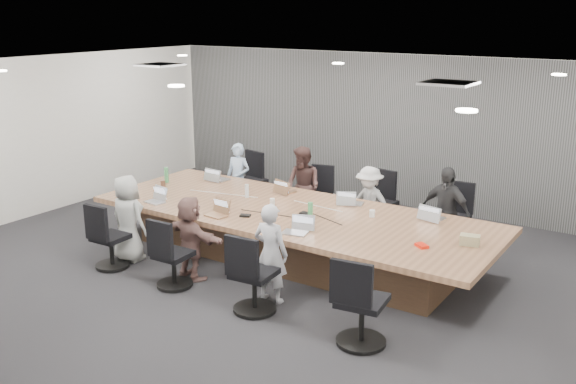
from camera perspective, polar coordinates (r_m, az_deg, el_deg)
The scene contains 40 objects.
floor at distance 9.21m, azimuth -1.38°, elevation -6.87°, with size 10.00×8.00×0.00m, color #28282C.
ceiling at distance 8.52m, azimuth -1.51°, elevation 10.76°, with size 10.00×8.00×0.00m, color white.
wall_back at distance 12.18m, azimuth 9.40°, elevation 5.47°, with size 10.00×2.80×0.00m, color silver.
wall_front at distance 6.08m, azimuth -23.60°, elevation -6.34°, with size 10.00×2.80×0.00m, color silver.
wall_left at distance 12.26m, azimuth -21.09°, elevation 4.68°, with size 8.00×2.80×0.00m, color silver.
curtain at distance 12.11m, azimuth 9.24°, elevation 5.42°, with size 9.80×0.04×2.80m, color #5D5D5D.
conference_table at distance 9.45m, azimuth 0.33°, elevation -3.65°, with size 6.00×2.20×0.74m.
chair_0 at distance 11.88m, azimuth -3.40°, elevation 0.59°, with size 0.58×0.58×0.86m, color black, non-canonical shape.
chair_1 at distance 11.16m, azimuth 2.29°, elevation -0.73°, with size 0.50×0.50×0.74m, color black, non-canonical shape.
chair_2 at distance 10.58m, azimuth 8.02°, elevation -1.44°, with size 0.59×0.59×0.87m, color black, non-canonical shape.
chair_3 at distance 10.15m, azimuth 14.36°, elevation -2.65°, with size 0.57×0.57×0.84m, color black, non-canonical shape.
chair_4 at distance 9.48m, azimuth -15.47°, elevation -4.34°, with size 0.51×0.51×0.75m, color black, non-canonical shape.
chair_5 at distance 8.65m, azimuth -10.14°, elevation -5.97°, with size 0.51×0.51×0.75m, color black, non-canonical shape.
chair_6 at distance 7.84m, azimuth -3.01°, elevation -7.78°, with size 0.56×0.56×0.83m, color black, non-canonical shape.
chair_7 at distance 7.14m, azimuth 6.60°, elevation -10.18°, with size 0.59×0.59×0.87m, color black, non-canonical shape.
person_0 at distance 11.56m, azimuth -4.45°, elevation 1.20°, with size 0.47×0.31×1.28m, color #A1BCDB.
laptop_0 at distance 11.12m, azimuth -6.20°, elevation 1.15°, with size 0.36×0.24×0.02m, color #B2B2B7.
person_1 at distance 10.78m, azimuth 1.35°, elevation 0.43°, with size 0.67×0.52×1.37m, color #3F2926.
laptop_1 at distance 10.32m, azimuth -0.27°, elevation 0.08°, with size 0.33×0.22×0.02m, color #8C6647.
person_2 at distance 10.23m, azimuth 7.21°, elevation -1.05°, with size 0.78×0.45×1.20m, color #B4B4B4.
laptop_2 at distance 9.72m, azimuth 5.80°, elevation -1.01°, with size 0.30×0.21×0.02m, color #B2B2B7.
person_3 at distance 9.75m, azimuth 13.78°, elevation -1.72°, with size 0.80×0.33×1.37m, color #29292B.
laptop_3 at distance 9.24m, azimuth 12.64°, elevation -2.23°, with size 0.34×0.23×0.02m, color #B2B2B7.
person_4 at distance 9.61m, azimuth -14.03°, elevation -2.28°, with size 0.63×0.41×1.28m, color #A4A7A4.
laptop_4 at distance 9.94m, azimuth -11.76°, elevation -0.88°, with size 0.29×0.20×0.02m, color #B2B2B7.
person_5 at distance 8.82m, azimuth -8.65°, elevation -4.03°, with size 1.08×0.34×1.17m, color brown.
laptop_5 at distance 9.16m, azimuth -6.40°, elevation -2.10°, with size 0.30×0.21×0.02m, color #8C6647.
person_6 at distance 8.02m, azimuth -1.54°, elevation -5.45°, with size 0.47×0.31×1.29m, color #ACACB5.
laptop_6 at distance 8.41m, azimuth 0.60°, elevation -3.65°, with size 0.32×0.22×0.02m, color #B2B2B7.
bottle_green_left at distance 11.04m, azimuth -10.76°, elevation 1.50°, with size 0.07×0.07×0.26m, color #409555.
bottle_green_right at distance 8.93m, azimuth 2.00°, elevation -1.69°, with size 0.07×0.07×0.25m, color #409555.
bottle_clear at distance 10.01m, azimuth -3.68°, elevation 0.11°, with size 0.06×0.06×0.21m, color silver.
cup_white_far at distance 9.63m, azimuth -1.40°, elevation -0.85°, with size 0.07×0.07×0.09m, color white.
cup_white_near at distance 9.14m, azimuth 7.49°, elevation -1.91°, with size 0.08×0.08×0.10m, color white.
mug_brown at distance 10.82m, azimuth -11.06°, elevation 0.75°, with size 0.08×0.08×0.10m, color brown.
mic_left at distance 9.10m, azimuth -3.82°, elevation -2.11°, with size 0.15×0.10×0.03m, color black.
mic_right at distance 9.17m, azimuth 1.57°, elevation -1.94°, with size 0.16×0.11×0.03m, color black.
stapler at distance 8.78m, azimuth 1.58°, elevation -2.66°, with size 0.15×0.04×0.06m, color black.
canvas_bag at distance 8.31m, azimuth 15.85°, elevation -4.13°, with size 0.24×0.15×0.13m, color tan.
snack_packet at distance 8.11m, azimuth 11.81°, elevation -4.69°, with size 0.17×0.11×0.04m, color red.
Camera 1 is at (4.85, -6.96, 3.57)m, focal length 40.00 mm.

